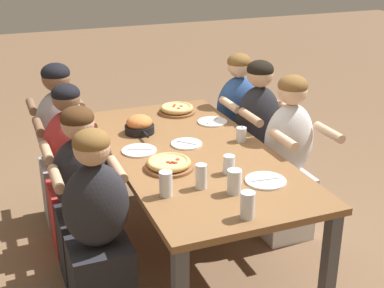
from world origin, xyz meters
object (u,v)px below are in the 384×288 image
at_px(drinking_glass_e, 229,165).
at_px(diner_near_midright, 98,236).
at_px(drinking_glass_a, 235,182).
at_px(diner_far_midleft, 257,143).
at_px(drinking_glass_b, 248,205).
at_px(diner_near_midleft, 73,177).
at_px(drinking_glass_d, 166,185).
at_px(empty_plate_d, 187,144).
at_px(empty_plate_a, 266,181).
at_px(diner_near_center, 84,204).
at_px(pizza_board_second, 177,109).
at_px(pizza_board_main, 169,164).
at_px(drinking_glass_c, 201,178).
at_px(diner_far_left, 237,130).
at_px(cocktail_glass_blue, 241,135).
at_px(empty_plate_b, 139,151).
at_px(diner_near_left, 63,151).
at_px(empty_plate_c, 212,122).
at_px(skillet_bowl, 139,125).
at_px(diner_far_center, 287,165).

distance_m(drinking_glass_e, diner_near_midright, 0.84).
distance_m(drinking_glass_a, diner_far_midleft, 1.30).
height_order(drinking_glass_b, diner_near_midleft, diner_near_midleft).
bearing_deg(drinking_glass_d, empty_plate_d, 150.32).
xyz_separation_m(empty_plate_a, diner_near_center, (-0.56, -0.94, -0.24)).
bearing_deg(empty_plate_a, diner_far_midleft, 154.08).
bearing_deg(drinking_glass_e, pizza_board_second, 175.40).
relative_size(drinking_glass_d, drinking_glass_e, 1.25).
distance_m(pizza_board_main, drinking_glass_e, 0.36).
height_order(empty_plate_a, drinking_glass_c, drinking_glass_c).
bearing_deg(drinking_glass_e, diner_far_midleft, 142.44).
height_order(drinking_glass_b, drinking_glass_d, same).
bearing_deg(diner_near_midright, empty_plate_d, 35.83).
distance_m(diner_near_center, diner_far_left, 1.63).
bearing_deg(cocktail_glass_blue, empty_plate_a, -13.53).
bearing_deg(cocktail_glass_blue, diner_near_center, -87.58).
bearing_deg(drinking_glass_d, drinking_glass_c, 94.22).
bearing_deg(diner_far_left, diner_near_midleft, 15.79).
relative_size(cocktail_glass_blue, diner_far_midleft, 0.10).
xyz_separation_m(diner_far_midleft, diner_far_left, (-0.35, -0.00, -0.01)).
relative_size(empty_plate_b, drinking_glass_b, 1.61).
relative_size(drinking_glass_a, diner_near_left, 0.11).
bearing_deg(diner_far_midleft, pizza_board_second, -29.78).
bearing_deg(empty_plate_c, drinking_glass_b, -16.43).
bearing_deg(drinking_glass_a, drinking_glass_b, -12.58).
bearing_deg(drinking_glass_d, cocktail_glass_blue, 127.57).
relative_size(diner_near_left, diner_near_midright, 1.06).
distance_m(pizza_board_second, skillet_bowl, 0.50).
relative_size(empty_plate_d, diner_near_center, 0.18).
distance_m(empty_plate_c, drinking_glass_c, 1.06).
bearing_deg(diner_far_left, drinking_glass_d, 50.64).
xyz_separation_m(cocktail_glass_blue, diner_near_midright, (0.44, -1.08, -0.28)).
distance_m(drinking_glass_c, diner_near_midleft, 1.09).
xyz_separation_m(drinking_glass_c, diner_near_center, (-0.50, -0.57, -0.30)).
height_order(empty_plate_b, diner_near_center, diner_near_center).
bearing_deg(empty_plate_c, diner_near_center, -66.67).
distance_m(empty_plate_a, empty_plate_d, 0.71).
height_order(drinking_glass_c, diner_far_midleft, diner_far_midleft).
bearing_deg(diner_far_midleft, diner_far_left, -90.00).
relative_size(diner_far_midleft, diner_far_left, 1.02).
bearing_deg(empty_plate_b, drinking_glass_e, 38.01).
bearing_deg(pizza_board_second, diner_far_center, 35.40).
height_order(empty_plate_c, diner_near_center, diner_near_center).
relative_size(empty_plate_b, drinking_glass_c, 1.60).
bearing_deg(empty_plate_a, diner_near_center, -120.83).
relative_size(empty_plate_b, diner_far_left, 0.19).
height_order(empty_plate_a, empty_plate_c, same).
xyz_separation_m(drinking_glass_a, diner_near_midright, (-0.22, -0.72, -0.30)).
xyz_separation_m(drinking_glass_b, drinking_glass_c, (-0.38, -0.09, -0.01)).
xyz_separation_m(empty_plate_a, empty_plate_d, (-0.68, -0.22, 0.00)).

